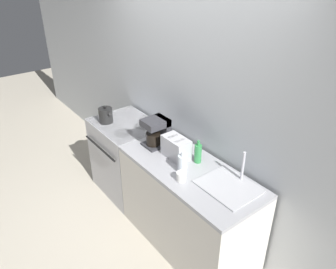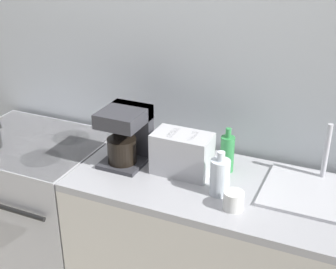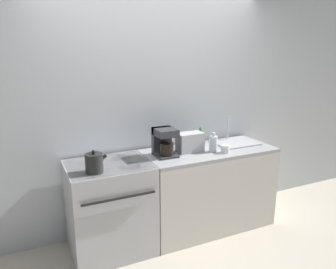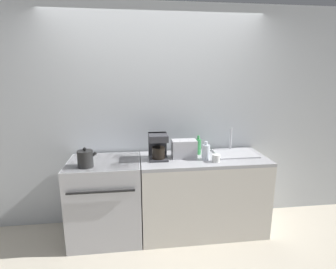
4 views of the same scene
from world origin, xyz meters
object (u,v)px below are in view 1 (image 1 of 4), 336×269
Objects in this scene: bottle_clear at (182,163)px; bottle_green at (198,153)px; stove at (128,156)px; coffee_maker at (157,131)px; toaster at (176,148)px; kettle at (106,115)px; cup_white at (181,176)px.

bottle_green is at bearing 99.28° from bottle_clear.
bottle_green reaches higher than stove.
stove is 3.19× the size of coffee_maker.
toaster is at bearing 154.55° from bottle_clear.
kettle reaches higher than toaster.
cup_white is at bearing -7.98° from stove.
kettle is at bearing -166.83° from coffee_maker.
coffee_maker is 1.37× the size of bottle_clear.
stove is at bearing 175.87° from bottle_clear.
stove is 1.23m from bottle_clear.
toaster is at bearing 1.66° from stove.
kettle is 0.72× the size of coffee_maker.
toaster is at bearing 148.28° from cup_white.
kettle is 0.92× the size of bottle_green.
bottle_clear is (0.51, -0.10, -0.06)m from coffee_maker.
bottle_clear is at bearing -25.45° from toaster.
coffee_maker is at bearing -167.62° from bottle_green.
toaster is 0.30m from coffee_maker.
coffee_maker is 3.28× the size of cup_white.
bottle_green is at bearing 6.92° from stove.
toaster is 0.37m from cup_white.
stove is 4.41× the size of kettle.
coffee_maker is (-0.29, -0.00, 0.05)m from toaster.
toaster reaches higher than stove.
coffee_maker reaches higher than toaster.
kettle is at bearing -170.40° from toaster.
cup_white is at bearing -0.71° from kettle.
stove is 1.04m from toaster.
cup_white is (1.35, -0.02, -0.05)m from kettle.
kettle is 1.27m from bottle_clear.
stove is at bearing -178.34° from toaster.
stove is 0.83m from coffee_maker.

